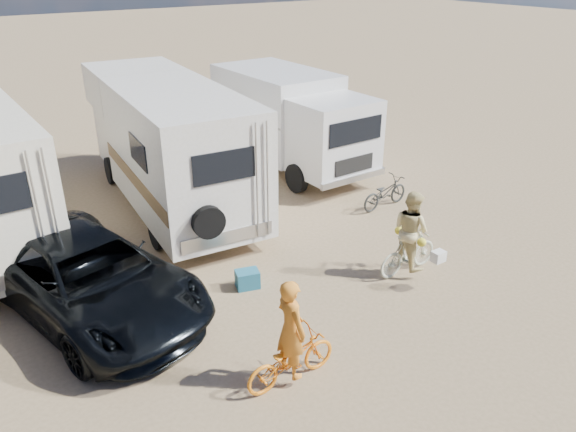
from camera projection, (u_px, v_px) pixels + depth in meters
ground at (320, 303)px, 11.64m from camera, size 140.00×140.00×0.00m
rv_main at (168, 146)px, 15.60m from camera, size 3.38×8.48×3.53m
box_truck at (292, 122)px, 18.48m from camera, size 2.71×6.40×3.17m
dark_suv at (89, 277)px, 11.08m from camera, size 3.95×6.21×1.60m
bike_man at (291, 359)px, 9.35m from camera, size 1.74×0.62×0.91m
bike_woman at (408, 252)px, 12.60m from camera, size 1.68×0.48×1.01m
rider_man at (291, 337)px, 9.16m from camera, size 0.44×0.67×1.82m
rider_woman at (410, 237)px, 12.43m from camera, size 0.69×0.89×1.82m
bike_parked at (385, 193)px, 15.92m from camera, size 1.74×0.74×0.89m
cooler at (247, 279)px, 12.14m from camera, size 0.58×0.49×0.40m
crate at (225, 234)px, 14.13m from camera, size 0.54×0.54×0.38m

